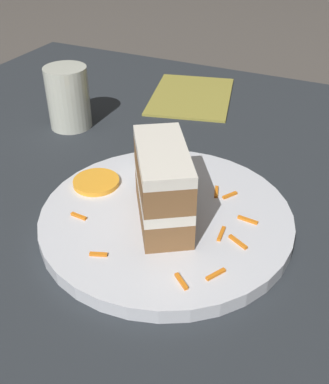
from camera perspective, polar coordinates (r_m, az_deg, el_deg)
ground_plane at (r=0.57m, az=-4.50°, el=-5.27°), size 6.00×6.00×0.00m
dining_table at (r=0.56m, az=-4.57°, el=-3.95°), size 1.04×1.08×0.03m
plate at (r=0.52m, az=0.00°, el=-3.60°), size 0.29×0.29×0.02m
cake_slice at (r=0.49m, az=-0.24°, el=0.90°), size 0.11×0.13×0.09m
cream_dollop at (r=0.59m, az=-1.34°, el=4.71°), size 0.06×0.05×0.04m
orange_garnish at (r=0.57m, az=-8.66°, el=1.28°), size 0.06×0.06×0.01m
carrot_shreds_scatter at (r=0.49m, az=4.10°, el=-5.05°), size 0.20×0.18×0.00m
drinking_glass at (r=0.75m, az=-12.06°, el=11.16°), size 0.07×0.07×0.10m
menu_card at (r=0.86m, az=3.44°, el=12.07°), size 0.19×0.23×0.00m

